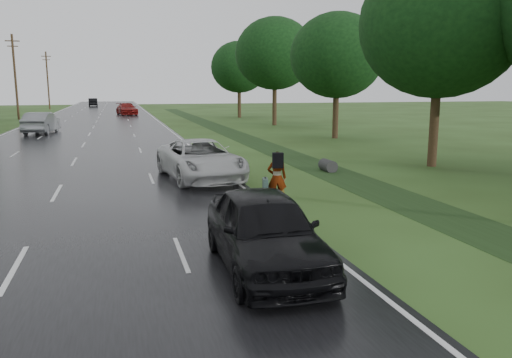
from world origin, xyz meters
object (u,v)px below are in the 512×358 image
object	(u,v)px
pedestrian	(276,177)
dark_sedan	(265,230)
white_pickup	(201,159)
silver_sedan	(41,123)

from	to	relation	value
pedestrian	dark_sedan	size ratio (longest dim) A/B	0.36
white_pickup	silver_sedan	bearing A→B (deg)	104.21
pedestrian	white_pickup	bearing A→B (deg)	-59.57
white_pickup	silver_sedan	distance (m)	26.20
white_pickup	dark_sedan	size ratio (longest dim) A/B	1.20
silver_sedan	dark_sedan	bearing A→B (deg)	111.59
pedestrian	white_pickup	distance (m)	5.32
pedestrian	dark_sedan	bearing A→B (deg)	81.99
white_pickup	silver_sedan	xyz separation A→B (m)	(-9.35, 24.47, 0.07)
pedestrian	silver_sedan	distance (m)	31.51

